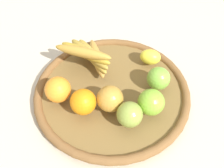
{
  "coord_description": "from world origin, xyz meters",
  "views": [
    {
      "loc": [
        -0.38,
        -0.28,
        0.61
      ],
      "look_at": [
        0.0,
        0.0,
        0.05
      ],
      "focal_mm": 42.36,
      "sensor_mm": 36.0,
      "label": 1
    }
  ],
  "objects_px": {
    "banana_bunch": "(89,55)",
    "apple_2": "(130,115)",
    "apple_3": "(152,101)",
    "lemon_0": "(150,57)",
    "apple_1": "(158,78)",
    "apple_0": "(110,99)",
    "orange_0": "(58,90)",
    "orange_1": "(83,102)"
  },
  "relations": [
    {
      "from": "apple_3",
      "to": "apple_0",
      "type": "distance_m",
      "value": 0.11
    },
    {
      "from": "lemon_0",
      "to": "banana_bunch",
      "type": "bearing_deg",
      "value": 129.46
    },
    {
      "from": "apple_3",
      "to": "lemon_0",
      "type": "bearing_deg",
      "value": 31.87
    },
    {
      "from": "banana_bunch",
      "to": "orange_0",
      "type": "xyz_separation_m",
      "value": [
        -0.15,
        -0.01,
        -0.01
      ]
    },
    {
      "from": "lemon_0",
      "to": "orange_1",
      "type": "bearing_deg",
      "value": 169.23
    },
    {
      "from": "lemon_0",
      "to": "apple_1",
      "type": "distance_m",
      "value": 0.1
    },
    {
      "from": "lemon_0",
      "to": "apple_0",
      "type": "relative_size",
      "value": 0.89
    },
    {
      "from": "orange_1",
      "to": "apple_1",
      "type": "bearing_deg",
      "value": -31.72
    },
    {
      "from": "apple_2",
      "to": "orange_0",
      "type": "bearing_deg",
      "value": 103.88
    },
    {
      "from": "apple_2",
      "to": "orange_0",
      "type": "xyz_separation_m",
      "value": [
        -0.05,
        0.2,
        0.0
      ]
    },
    {
      "from": "lemon_0",
      "to": "orange_1",
      "type": "distance_m",
      "value": 0.26
    },
    {
      "from": "apple_2",
      "to": "apple_3",
      "type": "distance_m",
      "value": 0.07
    },
    {
      "from": "orange_1",
      "to": "apple_0",
      "type": "distance_m",
      "value": 0.07
    },
    {
      "from": "banana_bunch",
      "to": "apple_1",
      "type": "bearing_deg",
      "value": -77.2
    },
    {
      "from": "apple_1",
      "to": "apple_0",
      "type": "bearing_deg",
      "value": 154.68
    },
    {
      "from": "lemon_0",
      "to": "orange_0",
      "type": "xyz_separation_m",
      "value": [
        -0.26,
        0.13,
        0.01
      ]
    },
    {
      "from": "apple_3",
      "to": "orange_0",
      "type": "xyz_separation_m",
      "value": [
        -0.11,
        0.22,
        0.0
      ]
    },
    {
      "from": "orange_1",
      "to": "apple_1",
      "type": "distance_m",
      "value": 0.22
    },
    {
      "from": "lemon_0",
      "to": "apple_1",
      "type": "bearing_deg",
      "value": -136.14
    },
    {
      "from": "banana_bunch",
      "to": "lemon_0",
      "type": "xyz_separation_m",
      "value": [
        0.12,
        -0.14,
        -0.02
      ]
    },
    {
      "from": "apple_2",
      "to": "apple_0",
      "type": "xyz_separation_m",
      "value": [
        0.01,
        0.07,
        0.0
      ]
    },
    {
      "from": "orange_1",
      "to": "banana_bunch",
      "type": "bearing_deg",
      "value": 33.76
    },
    {
      "from": "apple_2",
      "to": "orange_0",
      "type": "height_order",
      "value": "orange_0"
    },
    {
      "from": "banana_bunch",
      "to": "apple_3",
      "type": "relative_size",
      "value": 2.47
    },
    {
      "from": "banana_bunch",
      "to": "orange_1",
      "type": "bearing_deg",
      "value": -146.24
    },
    {
      "from": "apple_3",
      "to": "orange_0",
      "type": "height_order",
      "value": "same"
    },
    {
      "from": "orange_1",
      "to": "apple_0",
      "type": "bearing_deg",
      "value": -45.84
    },
    {
      "from": "apple_1",
      "to": "apple_0",
      "type": "xyz_separation_m",
      "value": [
        -0.14,
        0.06,
        0.0
      ]
    },
    {
      "from": "apple_3",
      "to": "orange_0",
      "type": "distance_m",
      "value": 0.25
    },
    {
      "from": "banana_bunch",
      "to": "apple_0",
      "type": "height_order",
      "value": "banana_bunch"
    },
    {
      "from": "banana_bunch",
      "to": "lemon_0",
      "type": "height_order",
      "value": "banana_bunch"
    },
    {
      "from": "banana_bunch",
      "to": "orange_0",
      "type": "relative_size",
      "value": 2.43
    },
    {
      "from": "banana_bunch",
      "to": "apple_2",
      "type": "distance_m",
      "value": 0.23
    },
    {
      "from": "orange_1",
      "to": "apple_2",
      "type": "bearing_deg",
      "value": -71.45
    },
    {
      "from": "banana_bunch",
      "to": "orange_1",
      "type": "xyz_separation_m",
      "value": [
        -0.14,
        -0.09,
        -0.01
      ]
    },
    {
      "from": "orange_0",
      "to": "orange_1",
      "type": "relative_size",
      "value": 1.03
    },
    {
      "from": "lemon_0",
      "to": "apple_2",
      "type": "xyz_separation_m",
      "value": [
        -0.21,
        -0.07,
        0.01
      ]
    },
    {
      "from": "banana_bunch",
      "to": "apple_3",
      "type": "xyz_separation_m",
      "value": [
        -0.03,
        -0.23,
        -0.01
      ]
    },
    {
      "from": "apple_2",
      "to": "apple_3",
      "type": "xyz_separation_m",
      "value": [
        0.07,
        -0.02,
        0.0
      ]
    },
    {
      "from": "banana_bunch",
      "to": "lemon_0",
      "type": "relative_size",
      "value": 2.75
    },
    {
      "from": "lemon_0",
      "to": "apple_3",
      "type": "bearing_deg",
      "value": -148.13
    },
    {
      "from": "apple_3",
      "to": "orange_0",
      "type": "bearing_deg",
      "value": 117.55
    }
  ]
}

